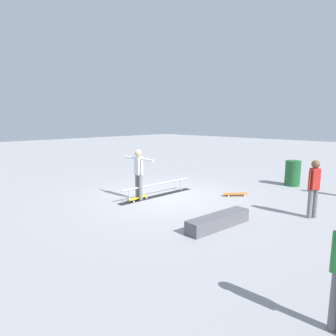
{
  "coord_description": "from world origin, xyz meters",
  "views": [
    {
      "loc": [
        6.64,
        6.55,
        2.5
      ],
      "look_at": [
        0.19,
        0.23,
        1.0
      ],
      "focal_mm": 31.25,
      "sensor_mm": 36.0,
      "label": 1
    }
  ],
  "objects_px": {
    "grind_rail": "(157,190)",
    "trash_bin": "(293,173)",
    "bystander_red_shirt": "(314,186)",
    "skater_main": "(139,171)",
    "skateboard_main": "(138,198)",
    "loose_skateboard_orange": "(236,194)",
    "skate_ledge": "(218,221)"
  },
  "relations": [
    {
      "from": "bystander_red_shirt",
      "to": "loose_skateboard_orange",
      "type": "xyz_separation_m",
      "value": [
        -0.53,
        -2.56,
        -0.77
      ]
    },
    {
      "from": "bystander_red_shirt",
      "to": "loose_skateboard_orange",
      "type": "distance_m",
      "value": 2.73
    },
    {
      "from": "loose_skateboard_orange",
      "to": "trash_bin",
      "type": "distance_m",
      "value": 3.0
    },
    {
      "from": "grind_rail",
      "to": "skate_ledge",
      "type": "bearing_deg",
      "value": 75.37
    },
    {
      "from": "skater_main",
      "to": "loose_skateboard_orange",
      "type": "bearing_deg",
      "value": 52.41
    },
    {
      "from": "bystander_red_shirt",
      "to": "loose_skateboard_orange",
      "type": "relative_size",
      "value": 2.03
    },
    {
      "from": "skateboard_main",
      "to": "bystander_red_shirt",
      "type": "distance_m",
      "value": 5.01
    },
    {
      "from": "grind_rail",
      "to": "bystander_red_shirt",
      "type": "relative_size",
      "value": 1.99
    },
    {
      "from": "skate_ledge",
      "to": "trash_bin",
      "type": "relative_size",
      "value": 1.91
    },
    {
      "from": "grind_rail",
      "to": "skater_main",
      "type": "relative_size",
      "value": 1.87
    },
    {
      "from": "skateboard_main",
      "to": "bystander_red_shirt",
      "type": "height_order",
      "value": "bystander_red_shirt"
    },
    {
      "from": "skateboard_main",
      "to": "skater_main",
      "type": "bearing_deg",
      "value": -36.98
    },
    {
      "from": "skater_main",
      "to": "trash_bin",
      "type": "height_order",
      "value": "skater_main"
    },
    {
      "from": "grind_rail",
      "to": "trash_bin",
      "type": "bearing_deg",
      "value": 153.99
    },
    {
      "from": "grind_rail",
      "to": "skateboard_main",
      "type": "bearing_deg",
      "value": -4.08
    },
    {
      "from": "grind_rail",
      "to": "trash_bin",
      "type": "height_order",
      "value": "trash_bin"
    },
    {
      "from": "grind_rail",
      "to": "trash_bin",
      "type": "distance_m",
      "value": 5.36
    },
    {
      "from": "skate_ledge",
      "to": "bystander_red_shirt",
      "type": "bearing_deg",
      "value": 149.45
    },
    {
      "from": "skateboard_main",
      "to": "trash_bin",
      "type": "relative_size",
      "value": 0.84
    },
    {
      "from": "skate_ledge",
      "to": "skater_main",
      "type": "bearing_deg",
      "value": -94.16
    },
    {
      "from": "skateboard_main",
      "to": "trash_bin",
      "type": "bearing_deg",
      "value": -29.78
    },
    {
      "from": "skate_ledge",
      "to": "loose_skateboard_orange",
      "type": "height_order",
      "value": "skate_ledge"
    },
    {
      "from": "bystander_red_shirt",
      "to": "skater_main",
      "type": "bearing_deg",
      "value": 148.77
    },
    {
      "from": "skater_main",
      "to": "bystander_red_shirt",
      "type": "height_order",
      "value": "skater_main"
    },
    {
      "from": "bystander_red_shirt",
      "to": "trash_bin",
      "type": "height_order",
      "value": "bystander_red_shirt"
    },
    {
      "from": "skate_ledge",
      "to": "skateboard_main",
      "type": "bearing_deg",
      "value": -93.53
    },
    {
      "from": "skate_ledge",
      "to": "loose_skateboard_orange",
      "type": "relative_size",
      "value": 2.48
    },
    {
      "from": "bystander_red_shirt",
      "to": "trash_bin",
      "type": "bearing_deg",
      "value": 63.07
    },
    {
      "from": "bystander_red_shirt",
      "to": "trash_bin",
      "type": "xyz_separation_m",
      "value": [
        -3.42,
        -1.85,
        -0.37
      ]
    },
    {
      "from": "skateboard_main",
      "to": "loose_skateboard_orange",
      "type": "xyz_separation_m",
      "value": [
        -2.58,
        1.94,
        0.0
      ]
    },
    {
      "from": "skate_ledge",
      "to": "grind_rail",
      "type": "bearing_deg",
      "value": -107.19
    },
    {
      "from": "grind_rail",
      "to": "loose_skateboard_orange",
      "type": "xyz_separation_m",
      "value": [
        -1.82,
        1.85,
        -0.12
      ]
    }
  ]
}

